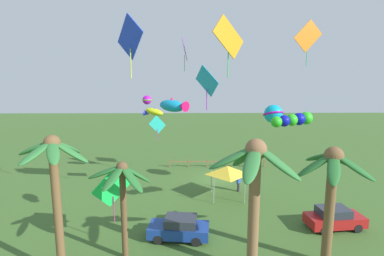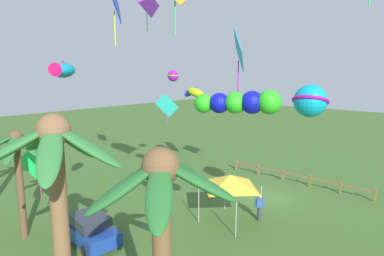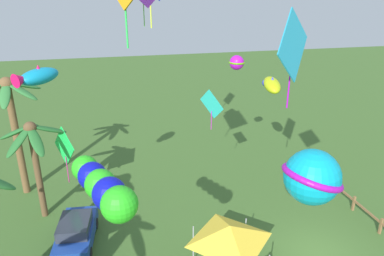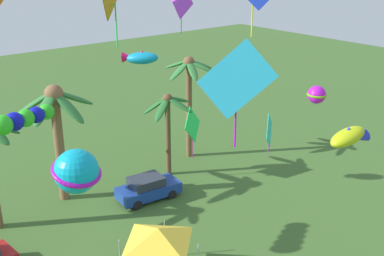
{
  "view_description": "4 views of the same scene",
  "coord_description": "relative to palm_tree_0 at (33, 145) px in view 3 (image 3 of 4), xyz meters",
  "views": [
    {
      "loc": [
        3.19,
        29.4,
        10.34
      ],
      "look_at": [
        2.82,
        6.22,
        6.45
      ],
      "focal_mm": 27.47,
      "sensor_mm": 36.0,
      "label": 1
    },
    {
      "loc": [
        -10.82,
        20.12,
        8.73
      ],
      "look_at": [
        2.08,
        5.48,
        5.41
      ],
      "focal_mm": 31.11,
      "sensor_mm": 36.0,
      "label": 2
    },
    {
      "loc": [
        -12.32,
        9.39,
        12.29
      ],
      "look_at": [
        2.5,
        5.82,
        6.39
      ],
      "focal_mm": 33.4,
      "sensor_mm": 36.0,
      "label": 3
    },
    {
      "loc": [
        -10.92,
        -10.54,
        14.77
      ],
      "look_at": [
        1.97,
        5.16,
        7.07
      ],
      "focal_mm": 44.69,
      "sensor_mm": 36.0,
      "label": 4
    }
  ],
  "objects": [
    {
      "name": "ground_plane",
      "position": [
        -6.86,
        -13.65,
        -4.45
      ],
      "size": [
        120.0,
        120.0,
        0.0
      ],
      "primitive_type": "plane",
      "color": "#3D6028"
    },
    {
      "name": "kite_tube_9",
      "position": [
        -10.9,
        -3.9,
        3.14
      ],
      "size": [
        3.14,
        1.69,
        0.94
      ],
      "color": "green"
    },
    {
      "name": "parked_car_0",
      "position": [
        -3.13,
        -2.03,
        -3.7
      ],
      "size": [
        4.06,
        2.12,
        1.51
      ],
      "color": "navy",
      "rests_on": "ground"
    },
    {
      "name": "kite_fish_11",
      "position": [
        -0.26,
        -13.65,
        2.61
      ],
      "size": [
        2.24,
        1.23,
        1.07
      ],
      "color": "#B1C415"
    },
    {
      "name": "kite_diamond_10",
      "position": [
        0.91,
        -1.47,
        -0.66
      ],
      "size": [
        2.33,
        1.34,
        3.69
      ],
      "color": "#1CE255"
    },
    {
      "name": "palm_tree_2",
      "position": [
        3.03,
        1.48,
        1.26
      ],
      "size": [
        3.75,
        3.76,
        7.62
      ],
      "color": "brown",
      "rests_on": "ground"
    },
    {
      "name": "kite_fish_0",
      "position": [
        -2.86,
        -1.29,
        4.35
      ],
      "size": [
        2.05,
        2.05,
        0.89
      ],
      "color": "#0F89B9"
    },
    {
      "name": "palm_tree_0",
      "position": [
        0.0,
        0.0,
        0.0
      ],
      "size": [
        3.57,
        3.72,
        5.82
      ],
      "color": "brown",
      "rests_on": "ground"
    },
    {
      "name": "kite_ball_5",
      "position": [
        0.06,
        -11.53,
        3.96
      ],
      "size": [
        1.02,
        1.02,
        0.84
      ],
      "color": "#B515C9"
    },
    {
      "name": "kite_diamond_1",
      "position": [
        -5.5,
        -11.88,
        5.64
      ],
      "size": [
        2.01,
        2.39,
        4.23
      ],
      "color": "#2098BD"
    },
    {
      "name": "kite_ball_2",
      "position": [
        -11.22,
        -9.71,
        2.85
      ],
      "size": [
        2.14,
        2.12,
        1.62
      ],
      "color": "#0B9EC1"
    },
    {
      "name": "festival_tent",
      "position": [
        -7.17,
        -8.83,
        -1.98
      ],
      "size": [
        2.86,
        2.86,
        2.85
      ],
      "color": "#9E9EA3",
      "rests_on": "ground"
    },
    {
      "name": "kite_diamond_7",
      "position": [
        -1.04,
        -9.75,
        1.9
      ],
      "size": [
        1.42,
        0.96,
        2.34
      ],
      "color": "#23B7A8"
    }
  ]
}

